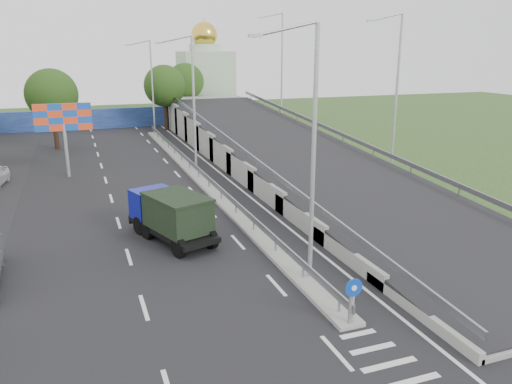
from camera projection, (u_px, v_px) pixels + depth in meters
name	position (u px, v px, depth m)	size (l,w,h in m)	color
ground	(387.00, 364.00, 15.22)	(160.00, 160.00, 0.00)	#2D4C1E
road_surface	(168.00, 198.00, 32.28)	(26.00, 90.00, 0.04)	black
median	(199.00, 178.00, 36.86)	(1.00, 44.00, 0.20)	gray
overpass_ramp	(292.00, 149.00, 38.89)	(10.00, 50.00, 3.50)	gray
median_guardrail	(198.00, 169.00, 36.68)	(0.09, 44.00, 0.71)	gray
sign_bollard	(352.00, 301.00, 16.90)	(0.64, 0.23, 1.67)	black
lamp_post_near	(309.00, 143.00, 19.08)	(2.74, 0.18, 10.08)	#B2B5B7
lamp_post_mid	(191.00, 97.00, 37.13)	(2.74, 0.18, 10.08)	#B2B5B7
lamp_post_far	(150.00, 82.00, 55.19)	(2.74, 0.18, 10.08)	#B2B5B7
blue_wall	(111.00, 118.00, 60.51)	(30.00, 0.50, 2.40)	navy
church	(205.00, 78.00, 71.24)	(7.00, 7.00, 13.80)	#B2CCAD
billboard	(63.00, 122.00, 36.37)	(4.00, 0.24, 5.50)	#B2B5B7
tree_left_mid	(52.00, 95.00, 46.60)	(4.80, 4.80, 7.60)	black
tree_median_far	(165.00, 86.00, 57.79)	(4.80, 4.80, 7.60)	black
tree_ramp_far	(185.00, 82.00, 65.44)	(4.80, 4.80, 7.60)	black
dump_truck	(171.00, 214.00, 24.78)	(3.76, 5.97, 2.47)	black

